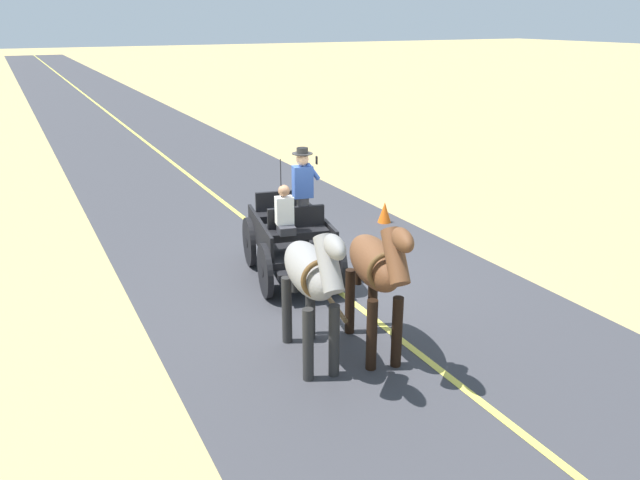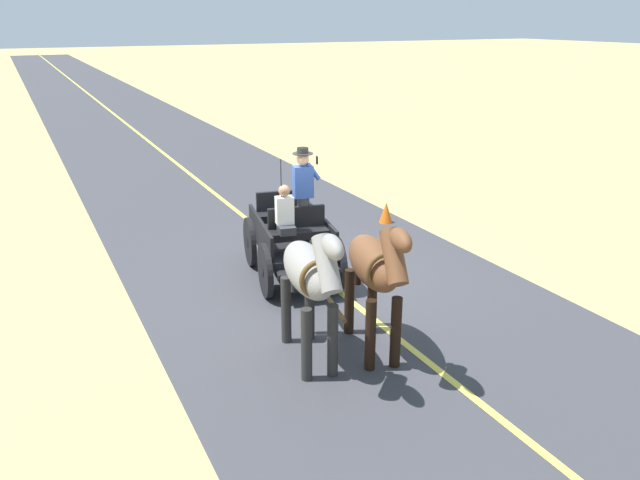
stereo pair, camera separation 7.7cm
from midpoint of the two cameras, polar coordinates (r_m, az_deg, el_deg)
The scene contains 7 objects.
ground_plane at distance 11.74m, azimuth -0.12°, elevation -3.48°, with size 200.00×200.00×0.00m, color tan.
road_surface at distance 11.74m, azimuth -0.12°, elevation -3.47°, with size 6.78×160.00×0.01m, color #38383D.
road_centre_stripe at distance 11.73m, azimuth -0.12°, elevation -3.44°, with size 0.12×160.00×0.00m, color #DBCC4C.
horse_drawn_carriage at distance 11.49m, azimuth -2.77°, elevation 0.33°, with size 1.83×4.51×2.50m.
horse_near_side at distance 8.73m, azimuth 4.91°, elevation -2.57°, with size 0.91×2.15×2.21m.
horse_off_side at distance 8.46m, azimuth -1.06°, elevation -3.26°, with size 0.80×2.15×2.21m.
traffic_cone at distance 14.88m, azimuth 5.76°, elevation 2.53°, with size 0.32×0.32×0.50m, color orange.
Camera 1 is at (4.89, 9.61, 4.63)m, focal length 35.08 mm.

